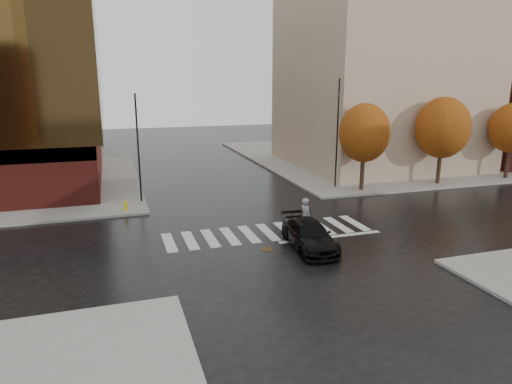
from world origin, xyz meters
The scene contains 14 objects.
ground centered at (0.00, 0.00, 0.00)m, with size 120.00×120.00×0.00m, color black.
sidewalk_ne centered at (21.00, 21.00, 0.07)m, with size 30.00×30.00×0.15m, color gray.
crosswalk centered at (0.00, 0.50, 0.01)m, with size 12.00×3.00×0.01m, color silver.
building_ne_tan centered at (17.00, 17.00, 9.15)m, with size 16.00×16.00×18.00m, color tan.
building_nw_far centered at (-16.00, 37.00, 10.15)m, with size 14.00×12.00×20.00m, color tan.
tree_ne_a centered at (10.00, 7.40, 4.46)m, with size 3.80×3.80×6.50m.
tree_ne_b centered at (17.00, 7.40, 4.62)m, with size 4.20×4.20×6.89m.
tree_ne_c centered at (24.00, 7.40, 4.37)m, with size 3.60×3.60×6.31m.
sedan centered at (1.19, -2.45, 0.69)m, with size 1.93×4.75×1.38m, color black.
cyclist centered at (1.68, -1.00, 0.76)m, with size 2.07×1.13×2.23m.
traffic_light_nw centered at (-6.30, 9.00, 4.32)m, with size 0.18×0.15×7.32m.
traffic_light_ne centered at (8.53, 8.88, 4.99)m, with size 0.20×0.23×8.27m.
fire_hydrant centered at (-7.43, 6.80, 0.53)m, with size 0.25×0.25×0.69m.
manhole centered at (-0.92, -2.00, 0.01)m, with size 0.62×0.62×0.01m, color #503F1C.
Camera 1 is at (-8.07, -22.45, 8.37)m, focal length 32.00 mm.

